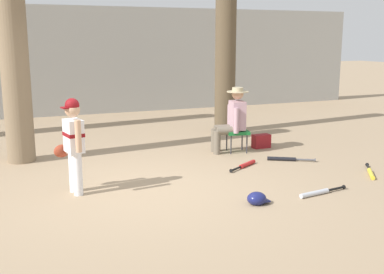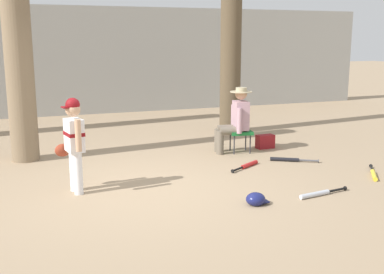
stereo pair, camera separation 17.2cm
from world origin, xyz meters
name	(u,v)px [view 1 (the left image)]	position (x,y,z in m)	size (l,w,h in m)	color
ground_plane	(141,190)	(0.00, 0.00, 0.00)	(60.00, 60.00, 0.00)	#9E8466
concrete_back_wall	(67,61)	(0.00, 7.20, 1.46)	(18.00, 0.36, 2.93)	#9E9E99
tree_near_player	(13,40)	(-1.47, 2.30, 2.05)	(0.69, 0.69, 4.78)	#7F6B51
tree_behind_spectator	(226,49)	(2.90, 3.36, 1.83)	(0.64, 0.64, 4.28)	brown
young_ballplayer	(73,140)	(-0.87, 0.20, 0.74)	(0.39, 0.57, 1.31)	white
folding_stool	(237,133)	(2.28, 1.53, 0.36)	(0.47, 0.47, 0.41)	#196B2D
seated_spectator	(232,118)	(2.18, 1.55, 0.64)	(0.68, 0.54, 1.20)	#6B6051
handbag_beside_stool	(261,141)	(2.87, 1.66, 0.13)	(0.34, 0.18, 0.26)	maroon
bat_aluminum_silver	(318,193)	(2.16, -1.09, 0.03)	(0.81, 0.18, 0.07)	#B7BCC6
bat_black_composite	(285,159)	(2.75, 0.63, 0.03)	(0.73, 0.47, 0.07)	black
bat_red_barrel	(245,165)	(1.93, 0.54, 0.03)	(0.66, 0.44, 0.07)	red
bat_yellow_trainer	(371,173)	(3.51, -0.59, 0.03)	(0.52, 0.68, 0.07)	yellow
batting_helmet_navy	(257,199)	(1.21, -1.11, 0.07)	(0.30, 0.23, 0.17)	navy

